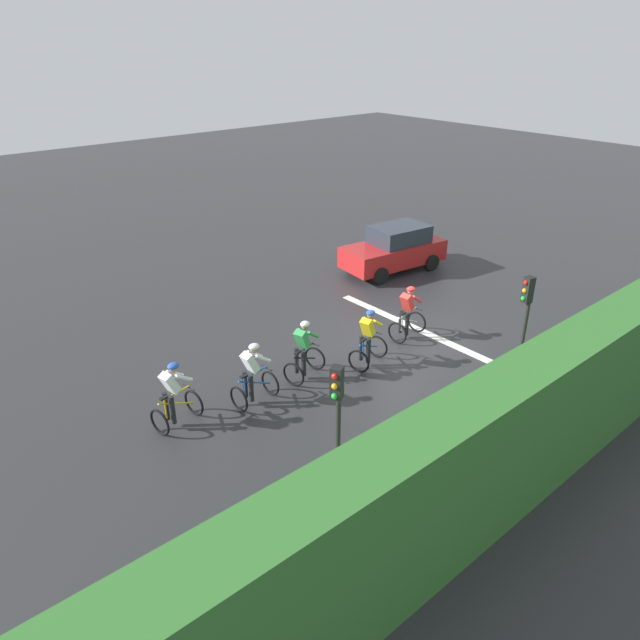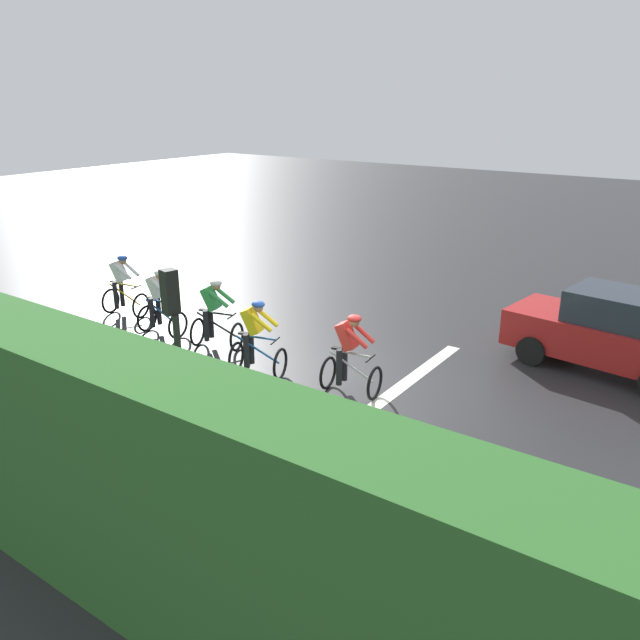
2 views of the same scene
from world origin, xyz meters
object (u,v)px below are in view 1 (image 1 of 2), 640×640
Objects in this scene: cyclist_mid at (303,352)px; traffic_light_near_crossing at (524,320)px; cyclist_second at (253,376)px; cyclist_trailing at (407,314)px; cyclist_lead at (174,397)px; traffic_light_far_junction at (337,420)px; car_red at (395,249)px; cyclist_fourth at (368,340)px.

cyclist_mid is 5.62m from traffic_light_near_crossing.
traffic_light_near_crossing reaches higher than cyclist_second.
cyclist_second is 5.56m from cyclist_trailing.
cyclist_lead is at bearing 57.33° from traffic_light_near_crossing.
traffic_light_far_junction is (-0.07, 6.12, 0.00)m from traffic_light_near_crossing.
traffic_light_near_crossing is at bearing -140.94° from cyclist_mid.
cyclist_mid is 3.85m from cyclist_trailing.
cyclist_trailing is 5.72m from car_red.
cyclist_mid is 0.50× the size of traffic_light_far_junction.
traffic_light_near_crossing is at bearing -89.34° from traffic_light_far_junction.
car_red is at bearing -66.88° from cyclist_second.
traffic_light_far_junction is (-3.66, 4.48, 1.43)m from cyclist_fourth.
car_red is at bearing -51.87° from traffic_light_far_junction.
cyclist_lead is 8.52m from traffic_light_near_crossing.
cyclist_fourth is 0.50× the size of traffic_light_near_crossing.
cyclist_lead is at bearing 77.23° from cyclist_second.
traffic_light_near_crossing is at bearing 151.92° from car_red.
cyclist_fourth is at bearing 100.81° from cyclist_trailing.
cyclist_mid is (0.12, -1.72, 0.00)m from cyclist_second.
cyclist_fourth is (-0.51, -3.50, 0.00)m from cyclist_second.
cyclist_second is 10.31m from car_red.
car_red is 1.28× the size of traffic_light_near_crossing.
cyclist_lead is 1.00× the size of cyclist_trailing.
cyclist_mid and cyclist_trailing have the same top height.
cyclist_fourth and cyclist_trailing have the same top height.
cyclist_lead is 1.97m from cyclist_second.
cyclist_trailing is 0.39× the size of car_red.
car_red is 13.37m from traffic_light_far_junction.
traffic_light_near_crossing is (-4.10, -5.14, 1.43)m from cyclist_second.
cyclist_second is 0.50× the size of traffic_light_far_junction.
car_red is at bearing -63.18° from cyclist_mid.
cyclist_trailing is (-0.55, -7.49, 0.00)m from cyclist_lead.
cyclist_lead and cyclist_trailing have the same top height.
cyclist_trailing is at bearing -79.19° from cyclist_fourth.
cyclist_trailing is (0.39, -2.06, 0.00)m from cyclist_fourth.
cyclist_mid is 1.00× the size of cyclist_trailing.
cyclist_trailing is 7.83m from traffic_light_far_junction.
cyclist_fourth is 0.39× the size of car_red.
cyclist_second is 4.51m from traffic_light_far_junction.
traffic_light_near_crossing is at bearing -122.67° from cyclist_lead.
cyclist_mid is (-0.31, -3.64, 0.00)m from cyclist_lead.
car_red reaches higher than cyclist_fourth.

